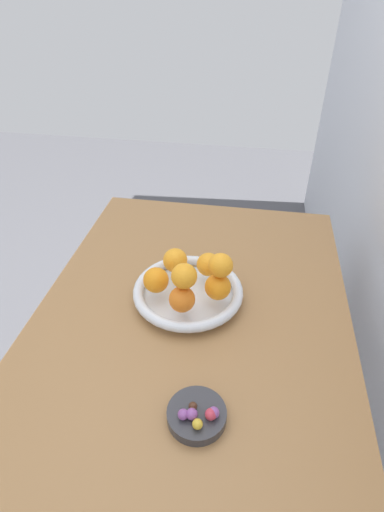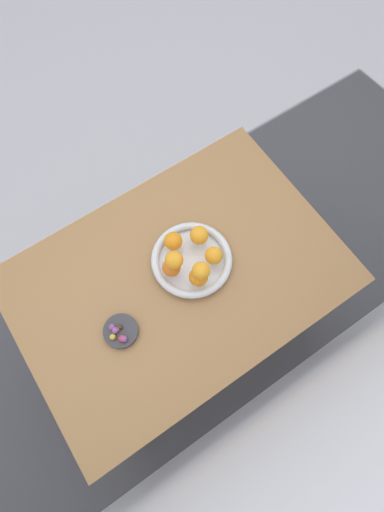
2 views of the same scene
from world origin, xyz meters
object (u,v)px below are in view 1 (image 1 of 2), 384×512
(candy_ball_4, at_px, (198,424))
(orange_0, at_px, (208,264))
(fruit_bowl, at_px, (188,292))
(candy_ball_1, at_px, (192,412))
(candy_ball_2, at_px, (214,413))
(candy_ball_6, at_px, (183,414))
(orange_5, at_px, (184,277))
(candy_ball_5, at_px, (192,414))
(orange_4, at_px, (218,287))
(candy_ball_0, at_px, (211,414))
(orange_1, at_px, (175,260))
(candy_ball_3, at_px, (193,406))
(dining_table, at_px, (191,343))
(orange_6, at_px, (221,265))
(orange_3, at_px, (182,299))
(candy_dish, at_px, (197,415))
(orange_2, at_px, (156,280))

(candy_ball_4, bearing_deg, orange_0, -174.94)
(fruit_bowl, height_order, candy_ball_1, fruit_bowl)
(candy_ball_2, bearing_deg, candy_ball_6, -77.18)
(orange_5, bearing_deg, candy_ball_2, 21.52)
(candy_ball_5, height_order, candy_ball_6, candy_ball_5)
(candy_ball_5, relative_size, candy_ball_6, 1.08)
(orange_4, relative_size, candy_ball_0, 2.85)
(orange_5, bearing_deg, orange_1, -159.94)
(candy_ball_1, height_order, candy_ball_3, candy_ball_3)
(orange_5, relative_size, candy_ball_6, 2.90)
(dining_table, relative_size, candy_ball_0, 50.06)
(candy_ball_0, relative_size, candy_ball_5, 1.01)
(orange_1, bearing_deg, candy_ball_3, 16.05)
(candy_ball_1, relative_size, candy_ball_5, 0.69)
(orange_6, bearing_deg, orange_0, -154.40)
(orange_3, relative_size, candy_ball_0, 2.76)
(orange_4, distance_m, candy_ball_6, 0.32)
(orange_6, bearing_deg, fruit_bowl, -103.01)
(orange_3, height_order, candy_ball_1, orange_3)
(candy_dish, bearing_deg, candy_ball_2, 83.55)
(orange_5, bearing_deg, orange_3, -21.42)
(candy_ball_3, bearing_deg, fruit_bowl, -168.47)
(orange_0, xyz_separation_m, orange_4, (0.08, 0.03, 0.00))
(candy_ball_3, bearing_deg, candy_ball_2, 78.75)
(candy_dish, height_order, candy_ball_4, candy_ball_4)
(dining_table, distance_m, orange_5, 0.22)
(dining_table, relative_size, orange_0, 18.30)
(candy_ball_1, bearing_deg, candy_ball_3, -176.91)
(candy_ball_0, distance_m, candy_ball_1, 0.03)
(orange_1, relative_size, orange_3, 1.04)
(dining_table, height_order, fruit_bowl, fruit_bowl)
(orange_6, height_order, candy_ball_2, orange_6)
(dining_table, height_order, orange_4, orange_4)
(orange_3, xyz_separation_m, orange_6, (-0.06, 0.08, 0.06))
(orange_6, relative_size, candy_ball_5, 2.64)
(candy_ball_4, bearing_deg, candy_ball_0, 136.54)
(dining_table, bearing_deg, orange_5, -80.30)
(dining_table, xyz_separation_m, orange_0, (-0.13, 0.02, 0.16))
(orange_4, xyz_separation_m, candy_ball_2, (0.30, 0.03, -0.04))
(candy_dish, bearing_deg, dining_table, -167.81)
(candy_ball_1, bearing_deg, orange_2, -155.34)
(orange_5, bearing_deg, dining_table, 99.70)
(dining_table, height_order, candy_ball_1, candy_ball_1)
(candy_ball_3, distance_m, candy_ball_6, 0.02)
(orange_5, bearing_deg, candy_ball_0, 20.29)
(candy_ball_3, bearing_deg, orange_1, -163.95)
(candy_ball_2, distance_m, candy_ball_4, 0.04)
(orange_0, relative_size, candy_ball_3, 3.67)
(candy_ball_2, bearing_deg, candy_ball_0, -47.35)
(dining_table, xyz_separation_m, candy_ball_0, (0.26, 0.08, 0.12))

